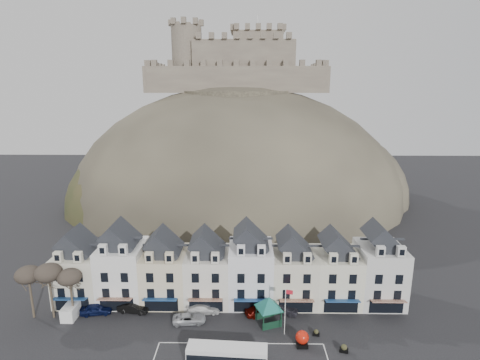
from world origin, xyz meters
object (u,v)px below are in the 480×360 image
object	(u,v)px
bus_shelter	(269,303)
car_charcoal	(283,309)
car_white	(203,308)
car_navy	(96,309)
red_buoy	(302,338)
car_black	(133,308)
flagpole	(286,308)
car_maroon	(260,310)
white_van	(73,309)
bus	(227,355)
car_silver	(189,318)

from	to	relation	value
bus_shelter	car_charcoal	xyz separation A→B (m)	(2.36, 2.50, -2.54)
car_white	car_navy	bearing A→B (deg)	87.05
red_buoy	car_black	xyz separation A→B (m)	(-24.59, 7.37, -0.34)
red_buoy	car_charcoal	distance (m)	7.59
flagpole	car_maroon	size ratio (longest dim) A/B	1.55
white_van	car_charcoal	world-z (taller)	white_van
flagpole	car_navy	xyz separation A→B (m)	(-28.08, 4.42, -3.26)
white_van	car_charcoal	xyz separation A→B (m)	(31.67, 0.90, -0.26)
car_white	flagpole	bearing A→B (deg)	-117.56
flagpole	car_charcoal	distance (m)	5.98
bus	car_silver	size ratio (longest dim) A/B	2.10
car_white	car_charcoal	xyz separation A→B (m)	(12.10, 0.00, 0.02)
bus	car_maroon	world-z (taller)	bus
flagpole	car_charcoal	xyz separation A→B (m)	(0.20, 4.97, -3.32)
car_navy	car_white	bearing A→B (deg)	-97.42
white_van	car_black	world-z (taller)	white_van
car_white	car_black	bearing A→B (deg)	85.11
car_navy	car_charcoal	distance (m)	28.29
flagpole	car_navy	bearing A→B (deg)	171.05
flagpole	bus	bearing A→B (deg)	-141.21
car_navy	car_maroon	bearing A→B (deg)	-99.10
red_buoy	car_navy	distance (m)	30.84
car_silver	car_charcoal	xyz separation A→B (m)	(13.88, 2.50, 0.06)
bus	flagpole	xyz separation A→B (m)	(7.75, 6.23, 2.52)
car_charcoal	car_black	bearing A→B (deg)	110.26
bus_shelter	red_buoy	bearing A→B (deg)	-69.72
car_navy	car_black	bearing A→B (deg)	-93.67
car_black	car_silver	size ratio (longest dim) A/B	0.99
red_buoy	car_maroon	world-z (taller)	red_buoy
car_maroon	bus_shelter	bearing A→B (deg)	-171.26
flagpole	car_black	size ratio (longest dim) A/B	1.51
car_charcoal	white_van	bearing A→B (deg)	111.89
red_buoy	flagpole	xyz separation A→B (m)	(-2.00, 2.40, 2.94)
bus_shelter	car_white	size ratio (longest dim) A/B	1.27
bus_shelter	bus	bearing A→B (deg)	-142.95
red_buoy	car_maroon	distance (m)	8.72
bus_shelter	flagpole	world-z (taller)	flagpole
red_buoy	car_charcoal	bearing A→B (deg)	103.70
bus_shelter	car_navy	world-z (taller)	bus_shelter
bus	car_maroon	distance (m)	11.68
car_navy	car_white	distance (m)	16.20
car_charcoal	car_silver	bearing A→B (deg)	120.47
red_buoy	white_van	bearing A→B (deg)	169.07
car_maroon	car_black	bearing A→B (deg)	68.90
red_buoy	car_black	distance (m)	25.67
red_buoy	car_black	bearing A→B (deg)	163.32
bus	white_van	bearing A→B (deg)	160.33
bus	car_navy	bearing A→B (deg)	156.15
flagpole	car_silver	world-z (taller)	flagpole
red_buoy	car_silver	world-z (taller)	red_buoy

